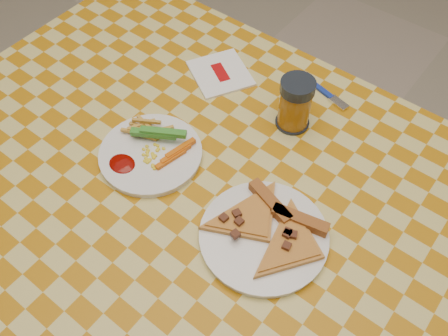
{
  "coord_description": "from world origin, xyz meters",
  "views": [
    {
      "loc": [
        0.33,
        -0.39,
        1.52
      ],
      "look_at": [
        -0.02,
        0.05,
        0.78
      ],
      "focal_mm": 40.0,
      "sensor_mm": 36.0,
      "label": 1
    }
  ],
  "objects_px": {
    "table": "(216,216)",
    "plate_right": "(264,237)",
    "drink_glass": "(295,104)",
    "plate_left": "(151,155)"
  },
  "relations": [
    {
      "from": "table",
      "to": "plate_right",
      "type": "distance_m",
      "value": 0.15
    },
    {
      "from": "drink_glass",
      "to": "table",
      "type": "bearing_deg",
      "value": -93.35
    },
    {
      "from": "table",
      "to": "drink_glass",
      "type": "distance_m",
      "value": 0.27
    },
    {
      "from": "plate_right",
      "to": "drink_glass",
      "type": "distance_m",
      "value": 0.28
    },
    {
      "from": "table",
      "to": "plate_left",
      "type": "xyz_separation_m",
      "value": [
        -0.15,
        -0.01,
        0.08
      ]
    },
    {
      "from": "table",
      "to": "plate_right",
      "type": "relative_size",
      "value": 5.87
    },
    {
      "from": "plate_left",
      "to": "drink_glass",
      "type": "bearing_deg",
      "value": 55.16
    },
    {
      "from": "plate_right",
      "to": "drink_glass",
      "type": "relative_size",
      "value": 1.93
    },
    {
      "from": "plate_left",
      "to": "plate_right",
      "type": "distance_m",
      "value": 0.28
    },
    {
      "from": "table",
      "to": "plate_right",
      "type": "height_order",
      "value": "plate_right"
    }
  ]
}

